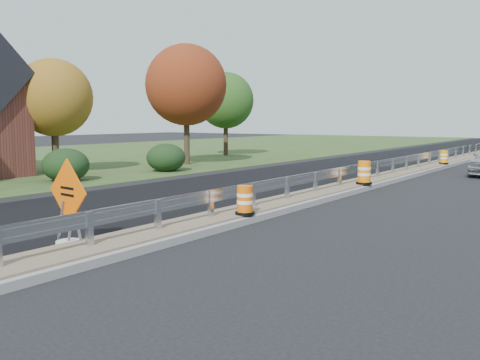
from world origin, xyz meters
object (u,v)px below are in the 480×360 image
Objects in this scene: barrel_median_far at (444,157)px; caution_sign at (69,226)px; barrel_median_near at (245,201)px; barrel_median_mid at (364,173)px.

caution_sign is at bearing -93.30° from barrel_median_far.
barrel_median_near is 1.01× the size of barrel_median_far.
caution_sign is 4.83m from barrel_median_near.
caution_sign is at bearing -96.40° from barrel_median_mid.
barrel_median_mid reaches higher than barrel_median_near.
caution_sign is 2.14× the size of barrel_median_mid.
caution_sign is 2.54× the size of barrel_median_far.
barrel_median_mid is at bearing 90.00° from barrel_median_near.
barrel_median_mid is 1.19× the size of barrel_median_far.
caution_sign reaches higher than barrel_median_mid.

